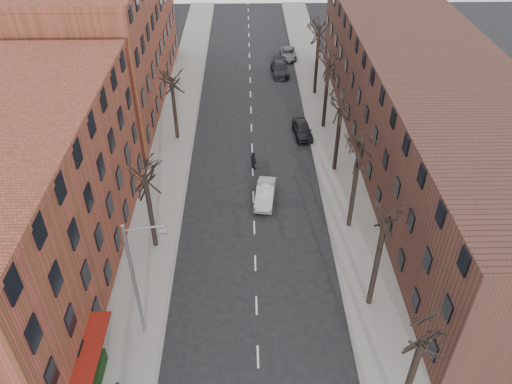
{
  "coord_description": "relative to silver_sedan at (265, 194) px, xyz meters",
  "views": [
    {
      "loc": [
        -0.51,
        -10.22,
        26.43
      ],
      "look_at": [
        0.13,
        19.43,
        4.0
      ],
      "focal_mm": 35.0,
      "sensor_mm": 36.0,
      "label": 1
    }
  ],
  "objects": [
    {
      "name": "pedestrian_crossing",
      "position": [
        -0.91,
        4.81,
        0.19
      ],
      "size": [
        0.83,
        1.14,
        1.8
      ],
      "primitive_type": "imported",
      "rotation": [
        0.0,
        0.0,
        1.98
      ],
      "color": "black",
      "rests_on": "ground"
    },
    {
      "name": "tree_right_e",
      "position": [
        6.6,
        12.48,
        -0.71
      ],
      "size": [
        5.2,
        5.2,
        10.8
      ],
      "primitive_type": null,
      "color": "black",
      "rests_on": "ground"
    },
    {
      "name": "tree_left_a",
      "position": [
        -8.6,
        -5.52,
        -0.71
      ],
      "size": [
        5.2,
        5.2,
        9.5
      ],
      "primitive_type": null,
      "color": "black",
      "rests_on": "ground"
    },
    {
      "name": "sidewalk_left",
      "position": [
        -9.0,
        11.48,
        -0.64
      ],
      "size": [
        4.0,
        90.0,
        0.15
      ],
      "primitive_type": "cube",
      "color": "gray",
      "rests_on": "ground"
    },
    {
      "name": "parked_car_mid",
      "position": [
        2.8,
        26.26,
        0.01
      ],
      "size": [
        2.3,
        5.06,
        1.44
      ],
      "primitive_type": "imported",
      "rotation": [
        0.0,
        0.0,
        0.06
      ],
      "color": "black",
      "rests_on": "ground"
    },
    {
      "name": "silver_sedan",
      "position": [
        0.0,
        0.0,
        0.0
      ],
      "size": [
        2.07,
        4.49,
        1.43
      ],
      "primitive_type": "imported",
      "rotation": [
        0.0,
        0.0,
        -0.13
      ],
      "color": "#A4A5AB",
      "rests_on": "ground"
    },
    {
      "name": "building_left_far",
      "position": [
        -17.0,
        20.48,
        6.29
      ],
      "size": [
        12.0,
        28.0,
        14.0
      ],
      "primitive_type": "cube",
      "color": "brown",
      "rests_on": "ground"
    },
    {
      "name": "building_left_near",
      "position": [
        -17.0,
        -8.52,
        5.29
      ],
      "size": [
        12.0,
        26.0,
        12.0
      ],
      "primitive_type": "cube",
      "color": "brown",
      "rests_on": "ground"
    },
    {
      "name": "tree_right_b",
      "position": [
        6.6,
        -11.52,
        -0.71
      ],
      "size": [
        5.2,
        5.2,
        10.8
      ],
      "primitive_type": null,
      "color": "black",
      "rests_on": "ground"
    },
    {
      "name": "tree_right_f",
      "position": [
        6.6,
        20.48,
        -0.71
      ],
      "size": [
        5.2,
        5.2,
        11.6
      ],
      "primitive_type": null,
      "color": "black",
      "rests_on": "ground"
    },
    {
      "name": "sidewalk_right",
      "position": [
        7.0,
        11.48,
        -0.64
      ],
      "size": [
        4.0,
        90.0,
        0.15
      ],
      "primitive_type": "cube",
      "color": "gray",
      "rests_on": "ground"
    },
    {
      "name": "parked_car_near",
      "position": [
        4.21,
        10.79,
        0.01
      ],
      "size": [
        2.09,
        4.37,
        1.44
      ],
      "primitive_type": "imported",
      "rotation": [
        0.0,
        0.0,
        0.09
      ],
      "color": "black",
      "rests_on": "ground"
    },
    {
      "name": "tree_right_c",
      "position": [
        6.6,
        -3.52,
        -0.71
      ],
      "size": [
        5.2,
        5.2,
        11.6
      ],
      "primitive_type": null,
      "color": "black",
      "rests_on": "ground"
    },
    {
      "name": "parked_car_far",
      "position": [
        4.3,
        31.48,
        -0.09
      ],
      "size": [
        2.16,
        4.52,
        1.25
      ],
      "primitive_type": "imported",
      "rotation": [
        0.0,
        0.0,
        0.02
      ],
      "color": "slate",
      "rests_on": "ground"
    },
    {
      "name": "building_right",
      "position": [
        15.0,
        6.48,
        4.29
      ],
      "size": [
        12.0,
        50.0,
        10.0
      ],
      "primitive_type": "cube",
      "color": "#482B21",
      "rests_on": "ground"
    },
    {
      "name": "tree_right_d",
      "position": [
        6.6,
        4.48,
        -0.71
      ],
      "size": [
        5.2,
        5.2,
        10.0
      ],
      "primitive_type": null,
      "color": "black",
      "rests_on": "ground"
    },
    {
      "name": "streetlight",
      "position": [
        -8.03,
        -13.52,
        4.3
      ],
      "size": [
        2.45,
        0.22,
        9.03
      ],
      "color": "slate",
      "rests_on": "ground"
    },
    {
      "name": "tree_left_b",
      "position": [
        -8.6,
        10.48,
        -0.71
      ],
      "size": [
        5.2,
        5.2,
        9.5
      ],
      "primitive_type": null,
      "color": "black",
      "rests_on": "ground"
    }
  ]
}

